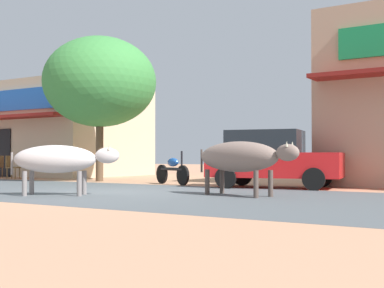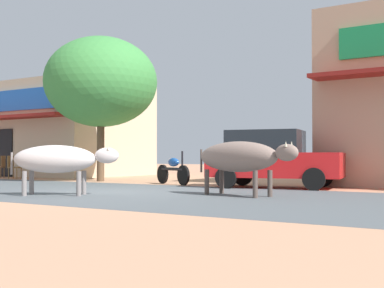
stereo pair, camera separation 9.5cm
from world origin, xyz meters
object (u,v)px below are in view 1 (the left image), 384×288
at_px(roadside_tree, 100,82).
at_px(parked_hatchback_car, 272,158).
at_px(parked_motorcycle, 173,170).
at_px(cafe_chair_by_doorway, 12,166).
at_px(cow_far_dark, 240,157).
at_px(cow_near_brown, 58,160).

bearing_deg(roadside_tree, parked_hatchback_car, -2.13).
relative_size(parked_motorcycle, cafe_chair_by_doorway, 1.91).
bearing_deg(parked_motorcycle, cow_far_dark, -38.28).
xyz_separation_m(parked_hatchback_car, cow_near_brown, (-2.96, -5.39, -0.02)).
bearing_deg(cow_far_dark, cow_near_brown, -149.65).
height_order(parked_motorcycle, cafe_chair_by_doorway, parked_motorcycle).
distance_m(cow_far_dark, cafe_chair_by_doorway, 12.26).
relative_size(parked_motorcycle, cow_near_brown, 0.75).
bearing_deg(cafe_chair_by_doorway, parked_motorcycle, -0.22).
xyz_separation_m(cow_near_brown, cafe_chair_by_doorway, (-8.22, 5.33, -0.31)).
bearing_deg(cow_near_brown, cow_far_dark, 30.35).
xyz_separation_m(parked_motorcycle, cow_near_brown, (0.43, -5.30, 0.35)).
bearing_deg(parked_hatchback_car, cow_near_brown, -118.75).
bearing_deg(roadside_tree, cow_near_brown, -55.70).
height_order(parked_hatchback_car, cow_far_dark, parked_hatchback_car).
distance_m(parked_hatchback_car, cow_near_brown, 6.15).
bearing_deg(parked_hatchback_car, parked_motorcycle, -178.37).
relative_size(cow_far_dark, cafe_chair_by_doorway, 3.06).
bearing_deg(cafe_chair_by_doorway, cow_far_dark, -15.21).
distance_m(roadside_tree, parked_hatchback_car, 7.34).
xyz_separation_m(cow_far_dark, cafe_chair_by_doorway, (-11.82, 3.21, -0.37)).
bearing_deg(parked_hatchback_car, roadside_tree, 177.87).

